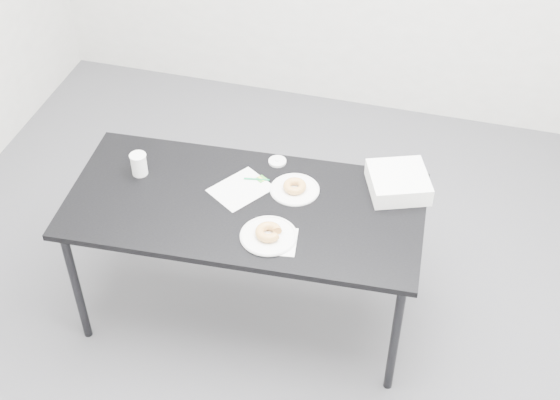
% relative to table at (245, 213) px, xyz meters
% --- Properties ---
extents(floor, '(4.00, 4.00, 0.00)m').
position_rel_table_xyz_m(floor, '(0.03, 0.04, -0.71)').
color(floor, '#535257').
rests_on(floor, ground).
extents(table, '(1.72, 0.89, 0.76)m').
position_rel_table_xyz_m(table, '(0.00, 0.00, 0.00)').
color(table, black).
rests_on(table, floor).
extents(scorecard, '(0.32, 0.34, 0.00)m').
position_rel_table_xyz_m(scorecard, '(-0.05, 0.09, 0.06)').
color(scorecard, white).
rests_on(scorecard, table).
extents(logo_patch, '(0.06, 0.06, 0.00)m').
position_rel_table_xyz_m(logo_patch, '(0.03, 0.19, 0.06)').
color(logo_patch, green).
rests_on(logo_patch, scorecard).
extents(pen, '(0.12, 0.03, 0.01)m').
position_rel_table_xyz_m(pen, '(0.01, 0.18, 0.06)').
color(pen, '#0B7E42').
rests_on(pen, scorecard).
extents(napkin, '(0.20, 0.20, 0.00)m').
position_rel_table_xyz_m(napkin, '(0.21, -0.20, 0.06)').
color(napkin, white).
rests_on(napkin, table).
extents(plate_near, '(0.26, 0.26, 0.01)m').
position_rel_table_xyz_m(plate_near, '(0.17, -0.18, 0.06)').
color(plate_near, white).
rests_on(plate_near, napkin).
extents(donut_near, '(0.12, 0.12, 0.04)m').
position_rel_table_xyz_m(donut_near, '(0.17, -0.18, 0.09)').
color(donut_near, gold).
rests_on(donut_near, plate_near).
extents(plate_far, '(0.24, 0.24, 0.01)m').
position_rel_table_xyz_m(plate_far, '(0.20, 0.15, 0.06)').
color(plate_far, white).
rests_on(plate_far, table).
extents(donut_far, '(0.14, 0.14, 0.04)m').
position_rel_table_xyz_m(donut_far, '(0.20, 0.15, 0.08)').
color(donut_far, gold).
rests_on(donut_far, plate_far).
extents(coffee_cup, '(0.08, 0.08, 0.11)m').
position_rel_table_xyz_m(coffee_cup, '(-0.56, 0.08, 0.12)').
color(coffee_cup, white).
rests_on(coffee_cup, table).
extents(cup_lid, '(0.09, 0.09, 0.01)m').
position_rel_table_xyz_m(cup_lid, '(0.07, 0.33, 0.06)').
color(cup_lid, silver).
rests_on(cup_lid, table).
extents(bakery_box, '(0.35, 0.35, 0.09)m').
position_rel_table_xyz_m(bakery_box, '(0.67, 0.29, 0.10)').
color(bakery_box, white).
rests_on(bakery_box, table).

